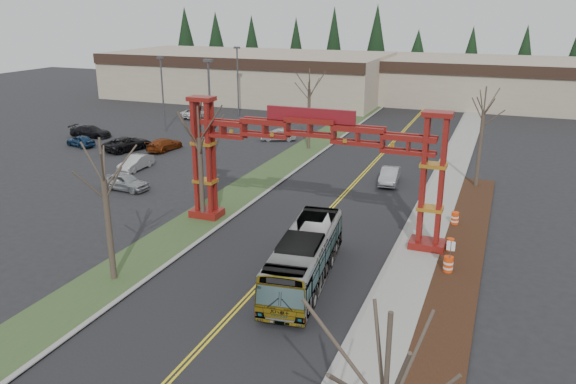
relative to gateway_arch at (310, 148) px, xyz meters
The scene contains 33 objects.
road 9.20m from the gateway_arch, 90.00° to the left, with size 12.00×110.00×0.02m, color black.
lane_line_left 9.19m from the gateway_arch, 90.98° to the left, with size 0.12×100.00×0.01m, color yellow.
lane_line_right 9.19m from the gateway_arch, 89.02° to the left, with size 0.12×100.00×0.01m, color yellow.
curb_right 11.03m from the gateway_arch, 48.70° to the left, with size 0.30×110.00×0.15m, color gray.
sidewalk_right 11.90m from the gateway_arch, 42.65° to the left, with size 2.60×110.00×0.14m, color gray.
landscape_strip 14.25m from the gateway_arch, 38.11° to the right, with size 2.60×50.00×0.12m, color black.
grass_median 12.18m from the gateway_arch, 138.81° to the left, with size 4.00×110.00×0.08m, color #324D26.
curb_left 11.03m from the gateway_arch, 131.30° to the left, with size 0.30×110.00×0.15m, color gray.
gateway_arch is the anchor object (origin of this frame).
retail_building_west 61.78m from the gateway_arch, 119.07° to the left, with size 46.00×22.30×7.50m.
retail_building_east 62.80m from the gateway_arch, 80.83° to the left, with size 38.00×20.30×7.00m.
conifer_treeline 74.00m from the gateway_arch, 89.81° to the left, with size 116.10×5.60×13.00m.
transit_bus 8.61m from the gateway_arch, 72.52° to the right, with size 2.48×10.60×2.95m, color #95979C.
silver_sedan 14.50m from the gateway_arch, 77.86° to the left, with size 1.47×4.22×1.39m, color #A5A8AD.
parked_car_near_a 18.68m from the gateway_arch, 169.86° to the left, with size 1.72×4.28×1.46m, color #A0A5A8.
parked_car_near_b 22.95m from the gateway_arch, 157.08° to the left, with size 1.45×4.15×1.37m, color #BDBDBD.
parked_car_near_c 30.41m from the gateway_arch, 150.34° to the left, with size 2.47×5.35×1.49m, color black.
parked_car_mid_a 28.08m from the gateway_arch, 143.95° to the left, with size 1.88×4.64×1.35m, color maroon.
parked_car_mid_b 35.41m from the gateway_arch, 155.92° to the left, with size 1.53×3.81×1.30m, color navy.
parked_car_far_a 28.58m from the gateway_arch, 116.76° to the left, with size 1.41×4.05×1.34m, color #96999D.
parked_car_far_b 44.85m from the gateway_arch, 130.15° to the left, with size 2.23×4.85×1.35m, color white.
parked_car_far_c 39.16m from the gateway_arch, 151.52° to the left, with size 1.99×4.89×1.42m, color black.
bare_tree_median_near 13.39m from the gateway_arch, 126.68° to the right, with size 3.48×3.48×8.25m.
bare_tree_median_mid 8.02m from the gateway_arch, behind, with size 3.45×3.45×8.34m.
bare_tree_median_far 23.92m from the gateway_arch, 109.54° to the left, with size 3.31×3.31×8.66m.
bare_tree_right_far 18.02m from the gateway_arch, 56.29° to the left, with size 3.22×3.22×8.62m.
light_pole_near 21.50m from the gateway_arch, 136.75° to the left, with size 0.87×0.43×10.00m.
light_pole_mid 37.34m from the gateway_arch, 138.33° to the left, with size 0.79×0.39×9.11m.
light_pole_far 44.29m from the gateway_arch, 122.52° to the left, with size 0.83×0.42×9.62m.
street_sign 11.14m from the gateway_arch, 18.14° to the right, with size 0.48×0.08×2.10m.
barrel_south 11.47m from the gateway_arch, 17.29° to the right, with size 0.57×0.57×1.05m.
barrel_mid 10.92m from the gateway_arch, ahead, with size 0.49×0.49×0.91m.
barrel_north 11.81m from the gateway_arch, 28.26° to the left, with size 0.54×0.54×1.00m.
Camera 1 is at (11.80, -15.95, 14.76)m, focal length 35.00 mm.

